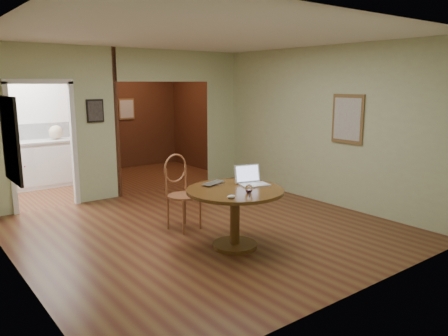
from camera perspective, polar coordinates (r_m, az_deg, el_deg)
floor at (r=6.37m, az=-2.32°, el=-8.00°), size 5.00×5.00×0.00m
room_shell at (r=8.60m, az=-17.06°, el=5.31°), size 5.20×7.50×5.00m
dining_table at (r=5.54m, az=1.44°, el=-4.77°), size 1.23×1.23×0.77m
chair at (r=6.29m, az=-5.70°, el=-2.58°), size 0.53×0.53×1.08m
open_laptop at (r=5.73m, az=3.58°, el=-1.51°), size 0.41×0.39×0.25m
closed_laptop at (r=5.70m, az=-0.98°, el=-2.09°), size 0.41×0.33×0.03m
mouse at (r=5.04m, az=0.97°, el=-3.77°), size 0.12×0.09×0.04m
wine_glass at (r=5.30m, az=3.27°, el=-2.70°), size 0.09×0.09×0.10m
pen at (r=5.18m, az=3.35°, el=-3.58°), size 0.11×0.11×0.01m
kitchen_cabinet at (r=9.50m, az=-24.10°, el=0.37°), size 2.06×0.60×0.94m
grocery_bag at (r=9.56m, az=-21.11°, el=4.36°), size 0.33×0.29×0.29m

